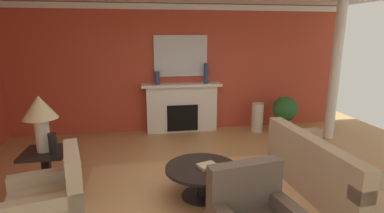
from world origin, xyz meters
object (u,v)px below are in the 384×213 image
sofa (328,173)px  potted_plant (285,111)px  table_lamp (40,113)px  vase_mantel_right (206,73)px  coffee_table (202,175)px  armchair_near_window (50,207)px  vase_tall_corner (257,117)px  mantel_mirror (181,56)px  vase_on_side_table (53,144)px  side_table (47,172)px  fireplace (182,109)px  vase_mantel_left (157,78)px

sofa → potted_plant: size_ratio=2.58×
table_lamp → vase_mantel_right: size_ratio=1.64×
coffee_table → table_lamp: (-2.07, 0.30, 0.89)m
sofa → table_lamp: table_lamp is taller
armchair_near_window → coffee_table: 1.90m
armchair_near_window → vase_tall_corner: (3.68, 3.10, 0.03)m
mantel_mirror → vase_tall_corner: bearing=-13.7°
mantel_mirror → vase_on_side_table: (-2.04, -2.90, -0.89)m
coffee_table → side_table: side_table is taller
armchair_near_window → vase_mantel_right: 4.31m
side_table → vase_mantel_right: (2.74, 2.61, 0.95)m
mantel_mirror → potted_plant: size_ratio=1.44×
fireplace → vase_mantel_right: size_ratio=3.94×
mantel_mirror → potted_plant: bearing=-13.7°
side_table → armchair_near_window: bearing=-72.7°
vase_mantel_right → table_lamp: bearing=-136.3°
table_lamp → fireplace: bearing=50.6°
armchair_near_window → vase_tall_corner: bearing=40.2°
vase_on_side_table → sofa: bearing=-5.3°
mantel_mirror → table_lamp: (-2.19, -2.78, -0.51)m
sofa → fireplace: bearing=118.1°
vase_on_side_table → vase_mantel_right: bearing=46.6°
vase_mantel_right → fireplace: bearing=174.9°
vase_mantel_left → potted_plant: 3.00m
fireplace → table_lamp: size_ratio=2.40×
vase_on_side_table → vase_tall_corner: 4.53m
side_table → table_lamp: size_ratio=0.93×
sofa → coffee_table: 1.79m
fireplace → vase_mantel_left: bearing=-174.9°
vase_on_side_table → fireplace: bearing=53.8°
sofa → potted_plant: 2.76m
table_lamp → mantel_mirror: bearing=51.8°
mantel_mirror → armchair_near_window: size_ratio=1.24×
vase_mantel_left → sofa: bearing=-54.2°
vase_mantel_left → vase_tall_corner: 2.47m
armchair_near_window → side_table: 0.78m
mantel_mirror → sofa: size_ratio=0.56×
side_table → vase_on_side_table: 0.48m
coffee_table → vase_mantel_right: size_ratio=2.19×
table_lamp → vase_tall_corner: (3.91, 2.36, -0.89)m
fireplace → table_lamp: table_lamp is taller
armchair_near_window → potted_plant: size_ratio=1.16×
fireplace → vase_mantel_left: (-0.55, -0.05, 0.74)m
sofa → table_lamp: bearing=173.1°
vase_mantel_left → potted_plant: size_ratio=0.35×
coffee_table → vase_mantel_left: bearing=98.5°
mantel_mirror → vase_on_side_table: mantel_mirror is taller
sofa → potted_plant: bearing=76.3°
armchair_near_window → mantel_mirror: bearing=60.9°
armchair_near_window → fireplace: bearing=60.1°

